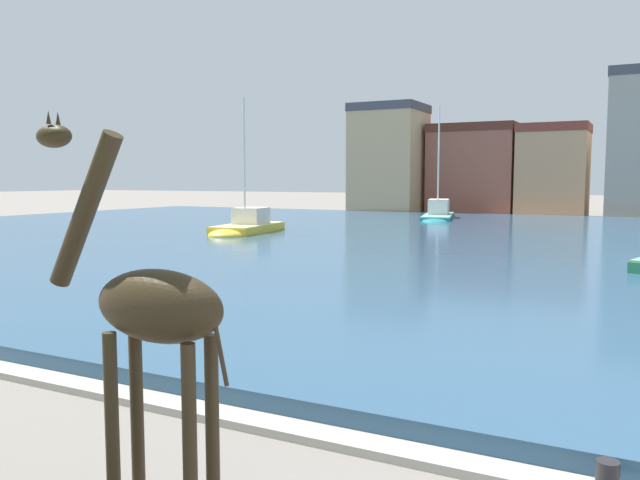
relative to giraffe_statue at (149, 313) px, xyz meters
name	(u,v)px	position (x,y,z in m)	size (l,w,h in m)	color
harbor_water	(477,243)	(-3.25, 27.42, -1.92)	(79.72, 49.37, 0.39)	#2D5170
quay_edge_coping	(105,391)	(-3.25, 2.48, -2.06)	(79.72, 0.50, 0.12)	#ADA89E
giraffe_statue	(149,313)	(0.00, 0.00, 0.00)	(2.38, 0.60, 4.14)	#382B19
sailboat_teal	(438,216)	(-10.13, 43.30, -1.52)	(4.11, 9.48, 9.00)	teal
sailboat_yellow	(245,229)	(-16.03, 25.47, -1.52)	(3.10, 6.63, 7.99)	gold
townhouse_tall_gabled	(389,159)	(-18.66, 54.77, 3.26)	(6.66, 6.23, 10.73)	tan
townhouse_narrow_midrow	(475,169)	(-10.90, 58.01, 2.25)	(8.30, 6.51, 8.71)	#8E5142
townhouse_wide_warehouse	(553,170)	(-3.56, 57.22, 2.11)	(6.12, 5.33, 8.42)	tan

